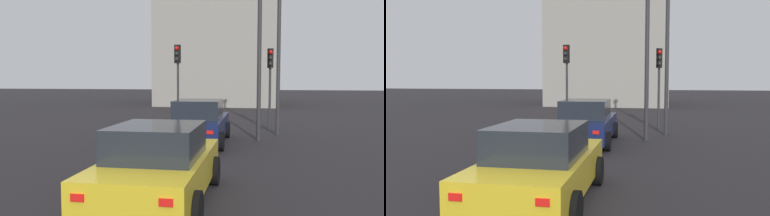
{
  "view_description": "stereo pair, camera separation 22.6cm",
  "coord_description": "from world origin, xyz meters",
  "views": [
    {
      "loc": [
        -4.83,
        -2.22,
        2.38
      ],
      "look_at": [
        6.9,
        -0.03,
        1.48
      ],
      "focal_mm": 36.7,
      "sensor_mm": 36.0,
      "label": 1
    },
    {
      "loc": [
        -4.78,
        -2.44,
        2.38
      ],
      "look_at": [
        6.9,
        -0.03,
        1.48
      ],
      "focal_mm": 36.7,
      "sensor_mm": 36.0,
      "label": 2
    }
  ],
  "objects": [
    {
      "name": "traffic_light_near_left",
      "position": [
        13.94,
        -2.44,
        2.73
      ],
      "size": [
        0.32,
        0.28,
        3.78
      ],
      "rotation": [
        0.0,
        0.0,
        3.14
      ],
      "color": "#2D2D30",
      "rests_on": "ground_plane"
    },
    {
      "name": "street_lamp_far",
      "position": [
        12.1,
        -2.75,
        4.69
      ],
      "size": [
        0.56,
        0.36,
        8.04
      ],
      "color": "#2D2D30",
      "rests_on": "ground_plane"
    },
    {
      "name": "building_facade_left",
      "position": [
        32.96,
        2.0,
        6.49
      ],
      "size": [
        11.67,
        10.43,
        12.98
      ],
      "primitive_type": "cube",
      "color": "gray",
      "rests_on": "ground_plane"
    },
    {
      "name": "car_navy_lead",
      "position": [
        9.29,
        0.15,
        0.77
      ],
      "size": [
        4.83,
        2.14,
        1.61
      ],
      "rotation": [
        0.0,
        0.0,
        0.03
      ],
      "color": "#141E4C",
      "rests_on": "ground_plane"
    },
    {
      "name": "car_yellow_second",
      "position": [
        2.34,
        -0.25,
        0.73
      ],
      "size": [
        4.42,
        2.05,
        1.52
      ],
      "rotation": [
        0.0,
        0.0,
        0.01
      ],
      "color": "gold",
      "rests_on": "ground_plane"
    },
    {
      "name": "traffic_light_near_right",
      "position": [
        14.14,
        2.05,
        2.91
      ],
      "size": [
        0.33,
        0.3,
        4.04
      ],
      "rotation": [
        0.0,
        0.0,
        3.01
      ],
      "color": "#2D2D30",
      "rests_on": "ground_plane"
    },
    {
      "name": "street_lamp_kerbside",
      "position": [
        10.33,
        -1.98,
        4.21
      ],
      "size": [
        0.56,
        0.36,
        7.13
      ],
      "color": "#2D2D30",
      "rests_on": "ground_plane"
    }
  ]
}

